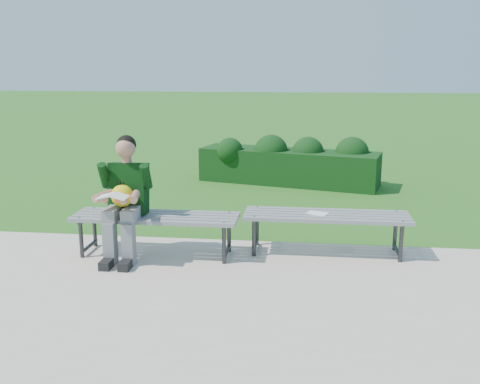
% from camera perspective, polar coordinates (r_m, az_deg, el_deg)
% --- Properties ---
extents(ground, '(80.00, 80.00, 0.00)m').
position_cam_1_polar(ground, '(6.44, -1.81, -5.28)').
color(ground, '#126915').
rests_on(ground, ground).
extents(walkway, '(30.00, 3.50, 0.02)m').
position_cam_1_polar(walkway, '(4.83, -4.97, -11.68)').
color(walkway, beige).
rests_on(walkway, ground).
extents(hedge, '(3.27, 1.56, 0.87)m').
position_cam_1_polar(hedge, '(9.59, 5.46, 3.18)').
color(hedge, '#113B10').
rests_on(hedge, ground).
extents(bench_left, '(1.80, 0.50, 0.46)m').
position_cam_1_polar(bench_left, '(5.90, -8.98, -2.96)').
color(bench_left, gray).
rests_on(bench_left, walkway).
extents(bench_right, '(1.80, 0.50, 0.46)m').
position_cam_1_polar(bench_right, '(5.95, 9.19, -2.82)').
color(bench_right, gray).
rests_on(bench_right, walkway).
extents(seated_boy, '(0.56, 0.76, 1.31)m').
position_cam_1_polar(seated_boy, '(5.82, -12.18, -0.26)').
color(seated_boy, gray).
rests_on(seated_boy, walkway).
extents(paper_sheet, '(0.27, 0.23, 0.01)m').
position_cam_1_polar(paper_sheet, '(5.93, 8.25, -2.27)').
color(paper_sheet, white).
rests_on(paper_sheet, bench_right).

